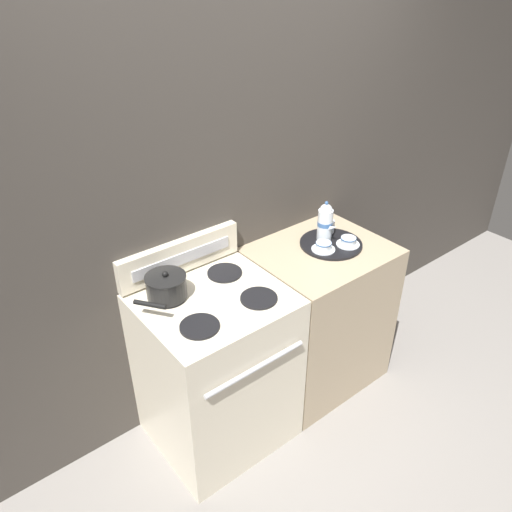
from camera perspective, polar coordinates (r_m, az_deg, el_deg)
name	(u,v)px	position (r m, az deg, el deg)	size (l,w,h in m)	color
ground_plane	(271,397)	(3.15, 1.71, -15.80)	(6.00, 6.00, 0.00)	gray
wall_back	(234,216)	(2.69, -2.50, 4.58)	(6.00, 0.05, 2.20)	#423D38
stove	(217,369)	(2.67, -4.46, -12.77)	(0.69, 0.65, 0.93)	beige
control_panel	(180,256)	(2.52, -8.66, -0.03)	(0.68, 0.05, 0.17)	beige
side_counter	(317,315)	(3.02, 6.97, -6.74)	(0.74, 0.62, 0.92)	tan
saucepan	(166,286)	(2.36, -10.24, -3.44)	(0.29, 0.26, 0.14)	black
serving_tray	(331,244)	(2.81, 8.56, 1.39)	(0.35, 0.35, 0.01)	black
teapot	(325,222)	(2.79, 7.92, 3.89)	(0.08, 0.14, 0.23)	silver
teacup_left	(348,241)	(2.79, 10.49, 1.67)	(0.13, 0.13, 0.05)	silver
teacup_right	(323,246)	(2.73, 7.72, 1.12)	(0.13, 0.13, 0.05)	silver
creamer_jug	(329,226)	(2.90, 8.30, 3.39)	(0.07, 0.07, 0.07)	silver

